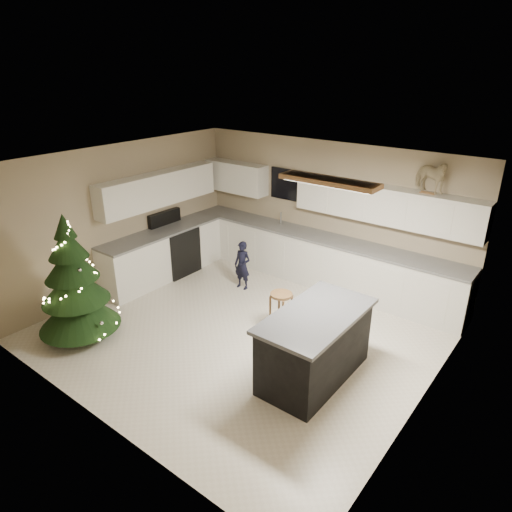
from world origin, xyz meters
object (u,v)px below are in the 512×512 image
object	(u,v)px
bar_stool	(281,303)
christmas_tree	(75,289)
toddler	(242,265)
rocking_horse	(430,176)
island	(315,345)

from	to	relation	value
bar_stool	christmas_tree	xyz separation A→B (m)	(-2.31, -1.98, 0.32)
christmas_tree	toddler	size ratio (longest dim) A/B	2.16
bar_stool	rocking_horse	xyz separation A→B (m)	(1.35, 1.94, 1.79)
island	toddler	xyz separation A→B (m)	(-2.39, 1.42, -0.03)
island	toddler	bearing A→B (deg)	149.18
toddler	christmas_tree	bearing A→B (deg)	-111.40
christmas_tree	island	bearing A→B (deg)	21.89
bar_stool	toddler	world-z (taller)	toddler
bar_stool	christmas_tree	bearing A→B (deg)	-139.34
island	christmas_tree	world-z (taller)	christmas_tree
island	rocking_horse	bearing A→B (deg)	82.21
island	christmas_tree	xyz separation A→B (m)	(-3.30, -1.33, 0.32)
island	christmas_tree	bearing A→B (deg)	-158.11
island	bar_stool	bearing A→B (deg)	146.54
island	toddler	world-z (taller)	island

